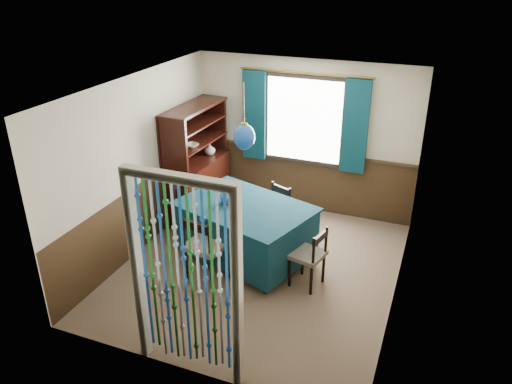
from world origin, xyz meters
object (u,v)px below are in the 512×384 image
at_px(chair_right, 310,256).
at_px(vase_table, 228,196).
at_px(pendant_lamp, 244,137).
at_px(chair_far, 274,212).
at_px(bowl_shelf, 192,145).
at_px(chair_near, 205,247).
at_px(dining_table, 245,229).
at_px(sideboard, 197,178).
at_px(vase_sideboard, 210,148).
at_px(chair_left, 192,206).

xyz_separation_m(chair_right, vase_table, (-1.25, 0.27, 0.50)).
xyz_separation_m(pendant_lamp, vase_table, (-0.25, -0.00, -0.87)).
relative_size(chair_far, pendant_lamp, 0.98).
xyz_separation_m(chair_right, bowl_shelf, (-2.21, 1.08, 0.83)).
height_order(chair_near, chair_right, chair_near).
height_order(dining_table, chair_right, dining_table).
bearing_deg(sideboard, chair_right, -27.67).
relative_size(dining_table, bowl_shelf, 9.18).
relative_size(chair_right, pendant_lamp, 0.97).
bearing_deg(pendant_lamp, dining_table, -26.57).
xyz_separation_m(chair_near, bowl_shelf, (-0.94, 1.49, 0.75)).
xyz_separation_m(chair_far, sideboard, (-1.46, 0.36, 0.18)).
distance_m(bowl_shelf, vase_sideboard, 0.65).
distance_m(chair_near, vase_table, 0.80).
xyz_separation_m(dining_table, vase_table, (-0.25, -0.00, 0.46)).
bearing_deg(chair_near, vase_sideboard, 123.16).
xyz_separation_m(chair_near, vase_sideboard, (-0.94, 2.08, 0.50)).
bearing_deg(dining_table, chair_far, 92.71).
xyz_separation_m(chair_far, vase_table, (-0.43, -0.68, 0.49)).
relative_size(pendant_lamp, vase_table, 4.18).
relative_size(chair_far, sideboard, 0.46).
bearing_deg(chair_left, chair_near, 42.42).
distance_m(dining_table, chair_far, 0.71).
height_order(dining_table, chair_near, chair_near).
bearing_deg(pendant_lamp, chair_near, -111.80).
bearing_deg(sideboard, pendant_lamp, -36.88).
distance_m(pendant_lamp, vase_sideboard, 2.02).
xyz_separation_m(chair_near, sideboard, (-1.00, 1.72, 0.11)).
distance_m(chair_near, chair_left, 1.20).
distance_m(pendant_lamp, bowl_shelf, 1.56).
height_order(sideboard, bowl_shelf, sideboard).
height_order(sideboard, vase_table, sideboard).
xyz_separation_m(vase_table, vase_sideboard, (-0.96, 1.40, 0.07)).
bearing_deg(chair_near, chair_left, 134.89).
bearing_deg(dining_table, chair_left, -178.66).
height_order(chair_near, chair_far, chair_near).
xyz_separation_m(sideboard, bowl_shelf, (0.06, -0.23, 0.64)).
distance_m(sideboard, bowl_shelf, 0.69).
bearing_deg(dining_table, vase_table, -161.82).
xyz_separation_m(dining_table, vase_sideboard, (-1.21, 1.40, 0.53)).
xyz_separation_m(bowl_shelf, vase_sideboard, (0.00, 0.59, -0.26)).
relative_size(vase_table, bowl_shelf, 0.93).
bearing_deg(dining_table, chair_near, -94.05).
height_order(chair_far, chair_right, chair_far).
height_order(sideboard, pendant_lamp, pendant_lamp).
bearing_deg(sideboard, vase_table, -43.14).
xyz_separation_m(pendant_lamp, bowl_shelf, (-1.21, 0.81, -0.54)).
bearing_deg(pendant_lamp, chair_left, 163.60).
relative_size(chair_near, vase_table, 4.76).
bearing_deg(bowl_shelf, dining_table, -33.64).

